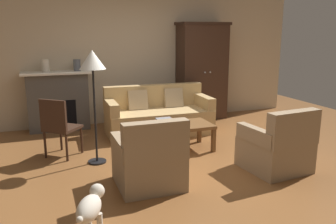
% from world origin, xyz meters
% --- Properties ---
extents(ground_plane, '(9.60, 9.60, 0.00)m').
position_xyz_m(ground_plane, '(0.00, 0.00, 0.00)').
color(ground_plane, brown).
extents(back_wall, '(7.20, 0.10, 2.80)m').
position_xyz_m(back_wall, '(0.00, 2.55, 1.40)').
color(back_wall, beige).
rests_on(back_wall, ground).
extents(fireplace, '(1.26, 0.48, 1.12)m').
position_xyz_m(fireplace, '(-1.55, 2.30, 0.57)').
color(fireplace, '#4C4947').
rests_on(fireplace, ground).
extents(armoire, '(1.06, 0.57, 2.03)m').
position_xyz_m(armoire, '(1.40, 2.22, 1.02)').
color(armoire, '#382319').
rests_on(armoire, ground).
extents(couch, '(1.94, 0.90, 0.86)m').
position_xyz_m(couch, '(0.16, 1.47, 0.32)').
color(couch, tan).
rests_on(couch, ground).
extents(coffee_table, '(1.10, 0.60, 0.42)m').
position_xyz_m(coffee_table, '(0.12, 0.41, 0.37)').
color(coffee_table, brown).
rests_on(coffee_table, ground).
extents(fruit_bowl, '(0.28, 0.28, 0.05)m').
position_xyz_m(fruit_bowl, '(0.13, 0.36, 0.45)').
color(fruit_bowl, slate).
rests_on(fruit_bowl, coffee_table).
extents(book_stack, '(0.25, 0.19, 0.11)m').
position_xyz_m(book_stack, '(-0.07, 0.46, 0.47)').
color(book_stack, gold).
rests_on(book_stack, coffee_table).
extents(mantel_vase_cream, '(0.13, 0.13, 0.23)m').
position_xyz_m(mantel_vase_cream, '(-1.73, 2.28, 1.24)').
color(mantel_vase_cream, beige).
rests_on(mantel_vase_cream, fireplace).
extents(mantel_vase_slate, '(0.13, 0.13, 0.21)m').
position_xyz_m(mantel_vase_slate, '(-1.17, 2.28, 1.23)').
color(mantel_vase_slate, '#565B66').
rests_on(mantel_vase_slate, fireplace).
extents(armchair_near_left, '(0.79, 0.78, 0.88)m').
position_xyz_m(armchair_near_left, '(-0.68, -0.71, 0.32)').
color(armchair_near_left, '#997F60').
rests_on(armchair_near_left, ground).
extents(armchair_near_right, '(0.84, 0.84, 0.88)m').
position_xyz_m(armchair_near_right, '(1.09, -0.82, 0.32)').
color(armchair_near_right, '#997F60').
rests_on(armchair_near_right, ground).
extents(side_chair_wooden, '(0.62, 0.62, 0.90)m').
position_xyz_m(side_chair_wooden, '(-1.64, 0.72, 0.51)').
color(side_chair_wooden, '#382319').
rests_on(side_chair_wooden, ground).
extents(floor_lamp, '(0.36, 0.36, 1.61)m').
position_xyz_m(floor_lamp, '(-1.16, 0.32, 1.38)').
color(floor_lamp, black).
rests_on(floor_lamp, ground).
extents(dog, '(0.37, 0.52, 0.39)m').
position_xyz_m(dog, '(-1.49, -1.46, 0.25)').
color(dog, beige).
rests_on(dog, ground).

